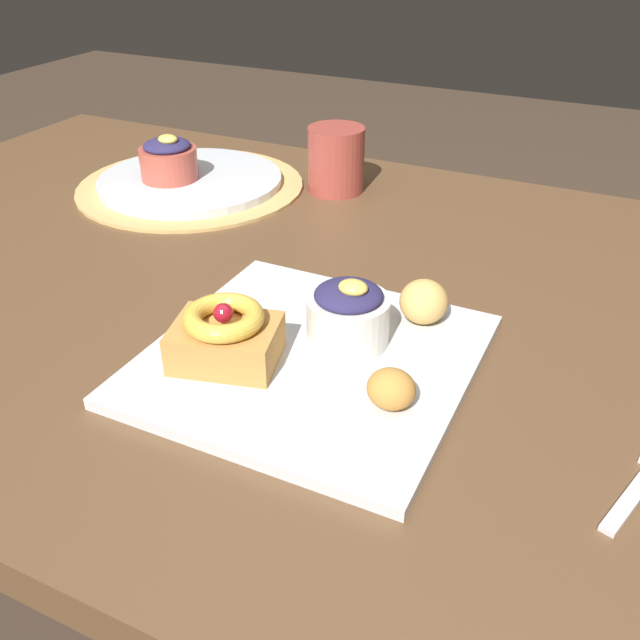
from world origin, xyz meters
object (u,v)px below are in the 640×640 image
Objects in this scene: cake_slice at (225,336)px; fritter_front at (391,389)px; berry_ramekin at (348,314)px; front_plate at (311,359)px; coffee_mug at (336,160)px; fritter_middle at (424,302)px; back_plate at (190,181)px; back_ramekin at (168,159)px.

cake_slice is 2.62× the size of fritter_front.
cake_slice is 0.12m from berry_ramekin.
front_plate is 0.09m from cake_slice.
coffee_mug reaches higher than berry_ramekin.
back_plate is at bearing 152.37° from fritter_middle.
cake_slice is 1.30× the size of back_ramekin.
fritter_middle is 0.58× the size of back_ramekin.
coffee_mug is (-0.11, 0.48, 0.01)m from cake_slice.
coffee_mug reaches higher than fritter_middle.
fritter_front is 0.62m from back_ramekin.
fritter_middle is 0.18× the size of back_plate.
berry_ramekin is 0.29× the size of back_plate.
back_ramekin is at bearing -155.32° from coffee_mug.
fritter_middle is at bearing -52.63° from coffee_mug.
fritter_front is at bearing -38.89° from back_plate.
back_ramekin reaches higher than back_plate.
coffee_mug reaches higher than cake_slice.
front_plate is at bearing -38.95° from back_ramekin.
berry_ramekin is at bearing 133.92° from fritter_front.
fritter_middle is (0.15, 0.15, -0.00)m from cake_slice.
fritter_middle reaches higher than front_plate.
back_ramekin is at bearing 141.05° from front_plate.
coffee_mug is (-0.20, 0.40, 0.01)m from berry_ramekin.
berry_ramekin is at bearing -63.75° from coffee_mug.
berry_ramekin is 0.51m from back_plate.
berry_ramekin is at bearing -128.97° from fritter_middle.
cake_slice is at bearing -51.15° from back_plate.
fritter_front is at bearing -46.08° from berry_ramekin.
fritter_front is 0.50× the size of back_ramekin.
back_plate is 0.23m from coffee_mug.
back_plate is (-0.32, 0.39, -0.03)m from cake_slice.
fritter_front is at bearing -36.21° from back_ramekin.
berry_ramekin is 1.64× the size of fritter_middle.
fritter_middle reaches higher than fritter_front.
berry_ramekin is 0.52m from back_ramekin.
fritter_front is 0.86× the size of fritter_middle.
berry_ramekin is 1.90× the size of fritter_front.
berry_ramekin reaches higher than back_plate.
berry_ramekin is at bearing -34.15° from back_ramekin.
fritter_middle is at bearing 97.89° from fritter_front.
cake_slice is at bearing -47.77° from back_ramekin.
front_plate is 2.66× the size of cake_slice.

